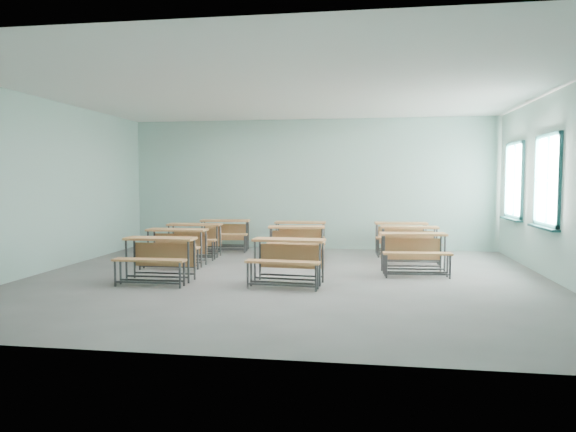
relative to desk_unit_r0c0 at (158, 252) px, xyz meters
name	(u,v)px	position (x,y,z in m)	size (l,w,h in m)	color
room	(291,186)	(2.14, 0.65, 1.10)	(9.04, 8.04, 3.24)	slate
desk_unit_r0c0	(158,252)	(0.00, 0.00, 0.00)	(1.19, 0.80, 0.74)	#B97743
desk_unit_r0c1	(288,254)	(2.17, 0.12, 0.00)	(1.23, 0.87, 0.74)	#B97743
desk_unit_r1c0	(175,242)	(-0.28, 1.51, 0.00)	(1.19, 0.80, 0.74)	#B97743
desk_unit_r1c2	(414,247)	(4.29, 1.39, 0.00)	(1.23, 0.88, 0.74)	#B97743
desk_unit_r2c0	(193,235)	(-0.32, 2.72, 0.00)	(1.22, 0.85, 0.74)	#B97743
desk_unit_r2c1	(296,238)	(2.00, 2.48, 0.00)	(1.26, 0.91, 0.74)	#B97743
desk_unit_r2c2	(410,238)	(4.33, 2.78, 0.00)	(1.19, 0.80, 0.74)	#B97743
desk_unit_r3c0	(225,230)	(0.05, 3.91, 0.00)	(1.26, 0.91, 0.74)	#B97743
desk_unit_r3c1	(300,232)	(1.92, 3.62, 0.00)	(1.20, 0.82, 0.74)	#B97743
desk_unit_r3c2	(401,233)	(4.23, 3.77, 0.00)	(1.21, 0.84, 0.74)	#B97743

